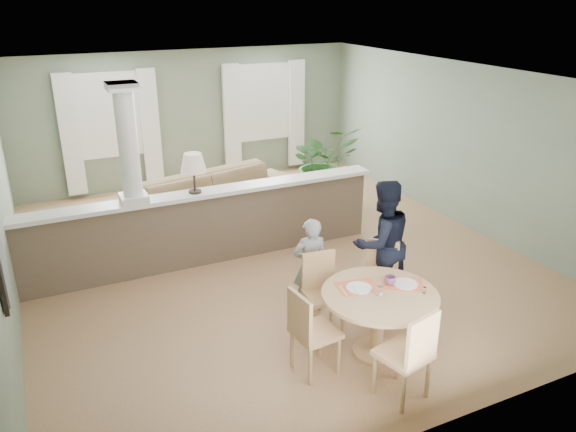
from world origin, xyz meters
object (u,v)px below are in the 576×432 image
child_person (310,265)px  chair_far_man (380,275)px  sofa (218,202)px  chair_far_boy (322,288)px  chair_near (410,352)px  dining_table (379,305)px  houseplant (323,163)px  man_person (382,243)px  chair_side (309,329)px

child_person → chair_far_man: bearing=159.3°
sofa → chair_far_boy: 3.44m
child_person → chair_near: bearing=100.6°
dining_table → houseplant: bearing=68.2°
chair_far_boy → child_person: bearing=88.4°
sofa → dining_table: size_ratio=2.44×
houseplant → man_person: size_ratio=0.87×
chair_near → chair_side: 1.04m
chair_far_man → child_person: child_person is taller
chair_side → sofa: bearing=-11.7°
child_person → man_person: size_ratio=0.75×
houseplant → chair_side: houseplant is taller
man_person → houseplant: bearing=-108.4°
chair_far_man → child_person: 0.87m
chair_far_man → chair_far_boy: bearing=-137.0°
chair_far_boy → chair_far_man: size_ratio=1.01×
chair_near → chair_side: size_ratio=1.04×
houseplant → chair_near: 5.83m
sofa → chair_far_boy: (0.11, -3.44, 0.07)m
chair_far_man → child_person: (-0.75, 0.42, 0.10)m
dining_table → man_person: 1.16m
chair_far_boy → chair_far_man: (0.81, -0.00, -0.00)m
houseplant → chair_far_man: bearing=-109.0°
man_person → sofa: bearing=-72.1°
chair_far_boy → houseplant: bearing=67.7°
child_person → chair_side: bearing=70.6°
houseplant → man_person: (-1.22, -3.74, 0.10)m
chair_near → child_person: 1.92m
chair_near → child_person: child_person is taller
dining_table → child_person: size_ratio=1.02×
houseplant → dining_table: houseplant is taller
houseplant → chair_far_man: 4.18m
chair_near → houseplant: bearing=-124.6°
sofa → dining_table: sofa is taller
sofa → man_person: (1.07, -3.23, 0.38)m
chair_far_boy → chair_near: (0.14, -1.51, 0.04)m
dining_table → chair_side: chair_side is taller
chair_far_boy → chair_near: bearing=-78.2°
chair_far_boy → chair_far_man: bearing=6.5°
sofa → chair_side: chair_side is taller
houseplant → chair_near: (-2.04, -5.46, -0.17)m
sofa → child_person: size_ratio=2.48×
houseplant → chair_near: bearing=-110.5°
sofa → chair_near: bearing=-99.6°
chair_far_man → child_person: bearing=-165.8°
dining_table → sofa: bearing=95.7°
dining_table → man_person: man_person is taller
sofa → chair_side: bearing=-108.3°
chair_side → child_person: bearing=-33.5°
sofa → dining_table: 4.19m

